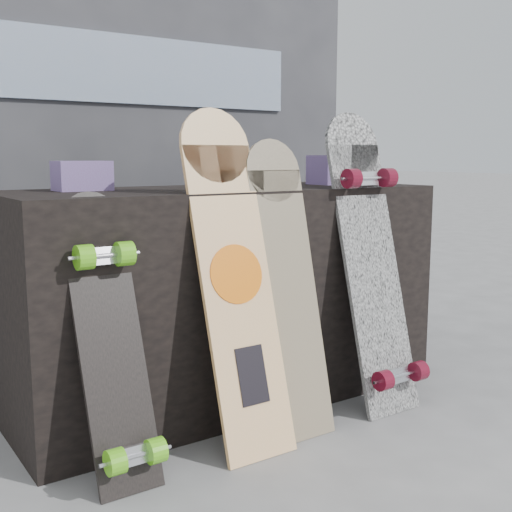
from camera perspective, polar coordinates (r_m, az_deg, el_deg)
ground at (r=2.17m, az=4.48°, el=-16.16°), size 60.00×60.00×0.00m
vendor_table at (r=2.43m, az=-2.83°, el=-3.41°), size 1.60×0.60×0.80m
booth at (r=3.13m, az=-11.26°, el=12.09°), size 2.40×0.22×2.20m
merch_box_purple at (r=2.26m, az=-15.20°, el=6.90°), size 0.18×0.12×0.10m
merch_box_small at (r=2.69m, az=6.56°, el=7.62°), size 0.14×0.14×0.12m
merch_box_flat at (r=2.61m, az=-2.12°, el=6.97°), size 0.22×0.10×0.06m
longboard_geisha at (r=2.00m, az=-1.95°, el=-1.20°), size 0.25×0.32×1.07m
longboard_celtic at (r=2.13m, az=2.79°, el=-1.91°), size 0.21×0.25×0.98m
longboard_cascadia at (r=2.37m, az=10.25°, el=0.03°), size 0.25×0.35×1.08m
skateboard_dark at (r=1.85m, az=-12.72°, el=-7.02°), size 0.19×0.34×0.82m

